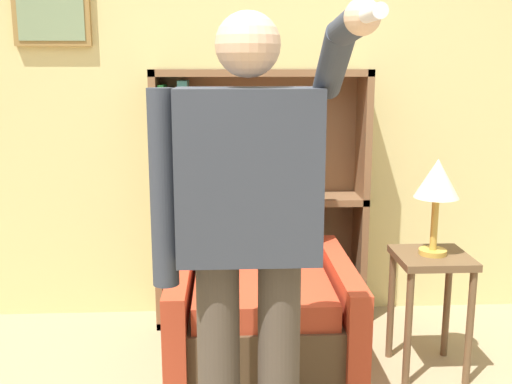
{
  "coord_description": "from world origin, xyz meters",
  "views": [
    {
      "loc": [
        -0.33,
        -1.62,
        1.54
      ],
      "look_at": [
        -0.21,
        0.74,
        1.04
      ],
      "focal_mm": 42.0,
      "sensor_mm": 36.0,
      "label": 1
    }
  ],
  "objects_px": {
    "bookcase": "(238,198)",
    "table_lamp": "(437,183)",
    "armchair": "(260,304)",
    "person_standing": "(248,231)",
    "side_table": "(431,281)"
  },
  "relations": [
    {
      "from": "armchair",
      "to": "person_standing",
      "type": "relative_size",
      "value": 0.69
    },
    {
      "from": "bookcase",
      "to": "table_lamp",
      "type": "distance_m",
      "value": 1.2
    },
    {
      "from": "side_table",
      "to": "armchair",
      "type": "bearing_deg",
      "value": 176.55
    },
    {
      "from": "bookcase",
      "to": "armchair",
      "type": "relative_size",
      "value": 1.29
    },
    {
      "from": "side_table",
      "to": "table_lamp",
      "type": "bearing_deg",
      "value": 0.0
    },
    {
      "from": "table_lamp",
      "to": "bookcase",
      "type": "bearing_deg",
      "value": 143.61
    },
    {
      "from": "armchair",
      "to": "table_lamp",
      "type": "bearing_deg",
      "value": -3.45
    },
    {
      "from": "bookcase",
      "to": "side_table",
      "type": "distance_m",
      "value": 1.21
    },
    {
      "from": "person_standing",
      "to": "bookcase",
      "type": "bearing_deg",
      "value": 90.02
    },
    {
      "from": "armchair",
      "to": "bookcase",
      "type": "bearing_deg",
      "value": 98.43
    },
    {
      "from": "bookcase",
      "to": "side_table",
      "type": "height_order",
      "value": "bookcase"
    },
    {
      "from": "person_standing",
      "to": "side_table",
      "type": "relative_size",
      "value": 2.75
    },
    {
      "from": "armchair",
      "to": "table_lamp",
      "type": "relative_size",
      "value": 2.46
    },
    {
      "from": "person_standing",
      "to": "side_table",
      "type": "bearing_deg",
      "value": 41.78
    },
    {
      "from": "bookcase",
      "to": "table_lamp",
      "type": "xyz_separation_m",
      "value": [
        0.95,
        -0.7,
        0.22
      ]
    }
  ]
}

